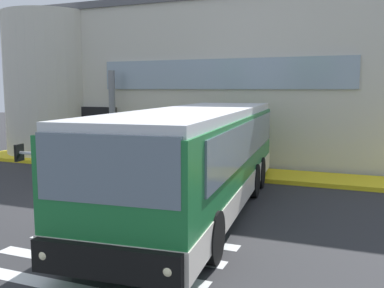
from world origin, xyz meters
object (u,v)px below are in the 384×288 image
passenger_by_doorway (137,142)px  passenger_at_curb_edge (167,142)px  passenger_near_column (122,141)px  entry_support_column (112,115)px  bus_main_foreground (198,161)px

passenger_by_doorway → passenger_at_curb_edge: bearing=-2.6°
passenger_near_column → passenger_by_doorway: size_ratio=1.00×
entry_support_column → passenger_at_curb_edge: 3.16m
bus_main_foreground → passenger_near_column: (-5.33, 5.01, -0.25)m
bus_main_foreground → passenger_near_column: bus_main_foreground is taller
entry_support_column → passenger_by_doorway: (1.53, -0.64, -0.99)m
passenger_by_doorway → passenger_at_curb_edge: same height
bus_main_foreground → passenger_at_curb_edge: size_ratio=6.27×
entry_support_column → passenger_near_column: bearing=-35.6°
entry_support_column → passenger_near_column: size_ratio=2.30×
entry_support_column → passenger_by_doorway: bearing=-22.8°
passenger_near_column → passenger_by_doorway: bearing=-5.4°
entry_support_column → bus_main_foreground: 8.32m
entry_support_column → bus_main_foreground: (6.13, -5.58, -0.74)m
passenger_by_doorway → passenger_at_curb_edge: 1.40m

